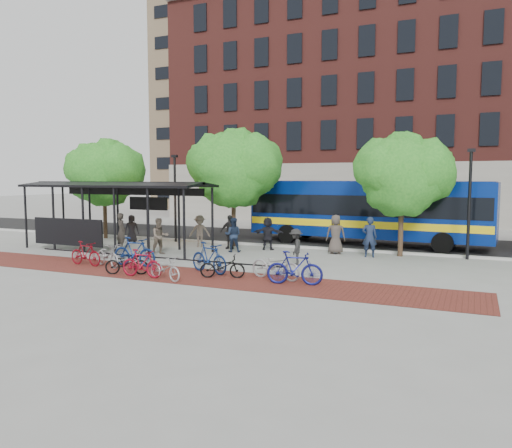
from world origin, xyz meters
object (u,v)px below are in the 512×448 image
at_px(bike_7, 209,258).
at_px(tree_a, 106,170).
at_px(bike_10, 276,265).
at_px(pedestrian_5, 268,234).
at_px(bus, 367,208).
at_px(bike_5, 142,263).
at_px(bike_8, 222,266).
at_px(pedestrian_9, 296,247).
at_px(pedestrian_4, 230,232).
at_px(pedestrian_7, 370,237).
at_px(pedestrian_6, 336,234).
at_px(pedestrian_8, 160,236).
at_px(bike_1, 85,253).
at_px(bus_shelter, 114,193).
at_px(bike_11, 295,268).
at_px(bike_6, 165,268).
at_px(pedestrian_1, 122,231).
at_px(lamp_post_left, 175,195).
at_px(lamp_post_right, 469,201).
at_px(bike_3, 134,252).
at_px(bike_4, 127,263).
at_px(pedestrian_2, 233,235).
at_px(bike_2, 108,255).
at_px(pedestrian_3, 200,231).
at_px(tree_b, 235,166).
at_px(tree_c, 404,172).

bearing_deg(bike_7, tree_a, 76.91).
relative_size(bike_10, pedestrian_5, 1.23).
bearing_deg(bus, tree_a, -163.16).
relative_size(tree_a, bike_5, 3.46).
distance_m(bike_8, pedestrian_9, 4.16).
xyz_separation_m(pedestrian_4, pedestrian_7, (7.36, 0.22, 0.06)).
bearing_deg(pedestrian_6, pedestrian_8, 10.40).
distance_m(bike_1, pedestrian_7, 13.03).
distance_m(bus_shelter, bike_11, 12.64).
height_order(bike_8, pedestrian_9, pedestrian_9).
bearing_deg(bike_6, bike_11, -57.42).
relative_size(pedestrian_5, pedestrian_9, 1.09).
bearing_deg(bus, pedestrian_1, -144.95).
height_order(lamp_post_left, lamp_post_right, same).
bearing_deg(bike_6, bus_shelter, 69.62).
bearing_deg(bike_7, bike_1, 116.67).
xyz_separation_m(bike_10, bike_11, (0.96, -0.58, 0.05)).
bearing_deg(pedestrian_7, pedestrian_9, 42.54).
xyz_separation_m(lamp_post_right, bike_8, (-8.45, -8.46, -2.30)).
xyz_separation_m(bike_11, pedestrian_9, (-1.30, 3.86, 0.19)).
distance_m(bike_3, pedestrian_6, 9.88).
bearing_deg(tree_a, lamp_post_right, 0.69).
bearing_deg(bike_7, lamp_post_right, -30.05).
height_order(bike_4, bike_10, bike_10).
height_order(bike_1, bike_4, bike_1).
relative_size(bike_4, pedestrian_8, 0.96).
relative_size(lamp_post_left, bus, 0.38).
xyz_separation_m(bike_4, bike_10, (5.72, 1.45, 0.11)).
height_order(bike_4, pedestrian_4, pedestrian_4).
distance_m(pedestrian_1, pedestrian_6, 11.30).
height_order(pedestrian_5, pedestrian_6, pedestrian_6).
height_order(bike_1, pedestrian_2, pedestrian_2).
bearing_deg(pedestrian_5, lamp_post_right, 174.63).
bearing_deg(lamp_post_right, bike_2, -149.24).
bearing_deg(pedestrian_3, bike_11, -65.56).
bearing_deg(bike_10, pedestrian_7, -5.55).
bearing_deg(bus, bike_10, -91.60).
bearing_deg(tree_a, lamp_post_left, 2.92).
relative_size(tree_a, tree_b, 0.96).
bearing_deg(bike_10, bike_6, 127.57).
height_order(pedestrian_7, pedestrian_9, pedestrian_7).
bearing_deg(bike_10, lamp_post_right, -26.96).
height_order(lamp_post_right, bike_5, lamp_post_right).
height_order(bike_1, pedestrian_3, pedestrian_3).
distance_m(tree_b, tree_c, 9.00).
xyz_separation_m(bike_1, bike_10, (8.63, 0.55, 0.03)).
height_order(pedestrian_1, pedestrian_5, pedestrian_1).
relative_size(bike_5, bike_7, 0.87).
bearing_deg(pedestrian_7, pedestrian_3, -9.57).
relative_size(tree_a, bike_10, 2.92).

